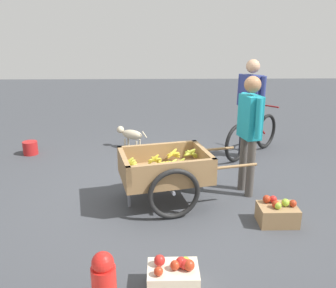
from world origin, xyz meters
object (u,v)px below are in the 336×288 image
object	(u,v)px
bicycle	(252,136)
mixed_fruit_crate	(174,277)
vendor_person	(250,126)
fruit_cart	(165,171)
cyclist_person	(251,100)
dog	(130,134)
apple_crate	(277,213)
plastic_bucket	(30,148)

from	to	relation	value
bicycle	mixed_fruit_crate	bearing A→B (deg)	66.15
bicycle	vendor_person	bearing A→B (deg)	73.14
vendor_person	mixed_fruit_crate	size ratio (longest dim) A/B	3.65
fruit_cart	bicycle	size ratio (longest dim) A/B	1.46
bicycle	mixed_fruit_crate	xyz separation A→B (m)	(1.55, 3.50, -0.22)
fruit_cart	bicycle	world-z (taller)	bicycle
vendor_person	bicycle	distance (m)	1.76
cyclist_person	mixed_fruit_crate	size ratio (longest dim) A/B	3.86
dog	fruit_cart	bearing A→B (deg)	105.47
cyclist_person	vendor_person	bearing A→B (deg)	75.85
vendor_person	cyclist_person	xyz separation A→B (m)	(-0.37, -1.47, 0.07)
fruit_cart	apple_crate	world-z (taller)	fruit_cart
plastic_bucket	cyclist_person	bearing A→B (deg)	176.99
dog	apple_crate	distance (m)	3.42
fruit_cart	dog	xyz separation A→B (m)	(0.63, -2.26, -0.17)
bicycle	apple_crate	xyz separation A→B (m)	(0.30, 2.41, -0.22)
fruit_cart	dog	world-z (taller)	fruit_cart
cyclist_person	dog	xyz separation A→B (m)	(2.11, -0.52, -0.75)
apple_crate	plastic_bucket	bearing A→B (deg)	-34.05
vendor_person	apple_crate	distance (m)	1.19
vendor_person	dog	bearing A→B (deg)	-48.92
apple_crate	mixed_fruit_crate	size ratio (longest dim) A/B	1.00
fruit_cart	mixed_fruit_crate	distance (m)	1.68
bicycle	apple_crate	size ratio (longest dim) A/B	2.77
fruit_cart	bicycle	bearing A→B (deg)	-130.72
vendor_person	cyclist_person	world-z (taller)	cyclist_person
cyclist_person	fruit_cart	bearing A→B (deg)	49.57
cyclist_person	plastic_bucket	xyz separation A→B (m)	(3.90, -0.20, -0.91)
vendor_person	bicycle	size ratio (longest dim) A/B	1.32
apple_crate	mixed_fruit_crate	bearing A→B (deg)	41.14
mixed_fruit_crate	bicycle	bearing A→B (deg)	-113.85
dog	plastic_bucket	distance (m)	1.82
mixed_fruit_crate	plastic_bucket	bearing A→B (deg)	-55.64
mixed_fruit_crate	fruit_cart	bearing A→B (deg)	-88.51
fruit_cart	mixed_fruit_crate	world-z (taller)	fruit_cart
vendor_person	bicycle	bearing A→B (deg)	-106.86
dog	cyclist_person	bearing A→B (deg)	166.05
fruit_cart	cyclist_person	distance (m)	2.36
bicycle	plastic_bucket	world-z (taller)	bicycle
plastic_bucket	apple_crate	distance (m)	4.47
cyclist_person	apple_crate	distance (m)	2.48
cyclist_person	mixed_fruit_crate	bearing A→B (deg)	67.00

